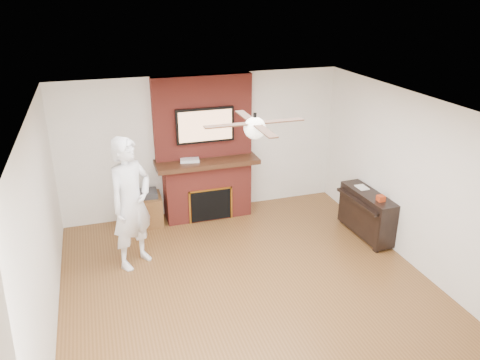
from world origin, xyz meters
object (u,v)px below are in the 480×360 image
object	(u,v)px
person	(131,203)
piano	(367,213)
side_table	(146,209)
fireplace	(206,162)

from	to	relation	value
person	piano	distance (m)	3.78
side_table	fireplace	bearing A→B (deg)	5.43
fireplace	piano	xyz separation A→B (m)	(2.31, -1.59, -0.58)
fireplace	person	bearing A→B (deg)	-137.55
person	piano	bearing A→B (deg)	-42.05
person	piano	xyz separation A→B (m)	(3.72, -0.30, -0.58)
fireplace	piano	world-z (taller)	fireplace
fireplace	piano	distance (m)	2.87
side_table	piano	distance (m)	3.74
side_table	piano	world-z (taller)	piano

